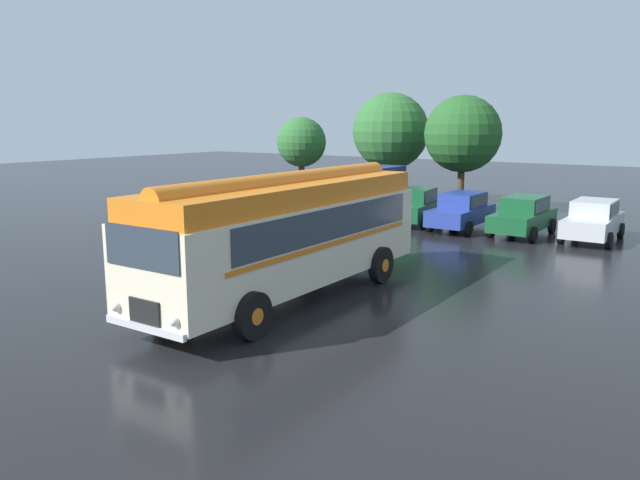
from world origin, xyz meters
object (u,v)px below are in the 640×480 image
car_near_left (415,206)px  car_mid_right (523,216)px  vintage_bus (288,231)px  car_far_right (593,220)px  box_van (362,191)px  car_mid_left (462,211)px

car_near_left → car_mid_right: (5.21, -0.22, 0.00)m
car_near_left → vintage_bus: bearing=-78.1°
car_near_left → car_far_right: size_ratio=1.04×
car_mid_right → box_van: box_van is taller
car_mid_right → box_van: bearing=177.2°
box_van → car_far_right: bearing=-0.3°
car_mid_left → car_far_right: same height
car_mid_left → car_mid_right: same height
car_mid_right → car_far_right: size_ratio=1.01×
car_near_left → car_far_right: 7.93m
vintage_bus → car_mid_right: size_ratio=2.40×
car_mid_left → car_far_right: 5.45m
car_near_left → box_van: 3.10m
vintage_bus → car_mid_right: vintage_bus is taller
vintage_bus → box_van: bearing=113.3°
car_mid_left → car_mid_right: bearing=3.1°
vintage_bus → car_near_left: size_ratio=2.31×
car_mid_right → box_van: (-8.26, 0.41, 0.52)m
car_mid_right → car_far_right: 2.74m
car_near_left → car_far_right: (7.93, 0.14, 0.00)m
car_near_left → car_mid_right: same height
car_mid_left → car_mid_right: (2.71, 0.15, 0.00)m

